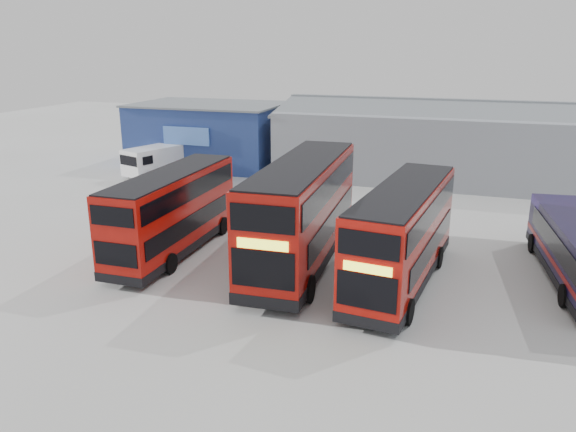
# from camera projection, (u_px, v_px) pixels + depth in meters

# --- Properties ---
(ground_plane) EXTENTS (120.00, 120.00, 0.00)m
(ground_plane) POSITION_uv_depth(u_px,v_px,m) (307.00, 252.00, 27.87)
(ground_plane) COLOR #A8A7A2
(ground_plane) RESTS_ON ground
(office_block) EXTENTS (12.30, 8.32, 5.12)m
(office_block) POSITION_uv_depth(u_px,v_px,m) (210.00, 134.00, 47.64)
(office_block) COLOR navy
(office_block) RESTS_ON ground
(maintenance_shed) EXTENTS (30.50, 12.00, 5.89)m
(maintenance_shed) POSITION_uv_depth(u_px,v_px,m) (482.00, 143.00, 42.85)
(maintenance_shed) COLOR gray
(maintenance_shed) RESTS_ON ground
(double_decker_left) EXTENTS (2.53, 9.64, 4.06)m
(double_decker_left) POSITION_uv_depth(u_px,v_px,m) (173.00, 213.00, 27.22)
(double_decker_left) COLOR #B0100A
(double_decker_left) RESTS_ON ground
(double_decker_centre) EXTENTS (3.29, 11.60, 4.86)m
(double_decker_centre) POSITION_uv_depth(u_px,v_px,m) (302.00, 214.00, 25.75)
(double_decker_centre) COLOR #B0100A
(double_decker_centre) RESTS_ON ground
(double_decker_right) EXTENTS (3.55, 10.32, 4.28)m
(double_decker_right) POSITION_uv_depth(u_px,v_px,m) (402.00, 237.00, 23.59)
(double_decker_right) COLOR #B0100A
(double_decker_right) RESTS_ON ground
(panel_van) EXTENTS (3.62, 5.60, 2.29)m
(panel_van) POSITION_uv_depth(u_px,v_px,m) (156.00, 160.00, 43.59)
(panel_van) COLOR white
(panel_van) RESTS_ON ground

